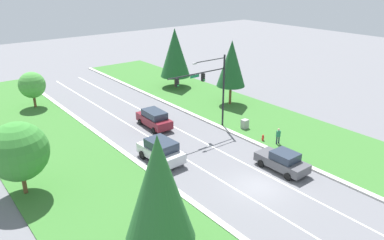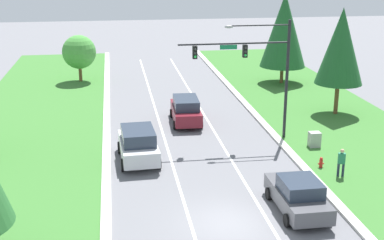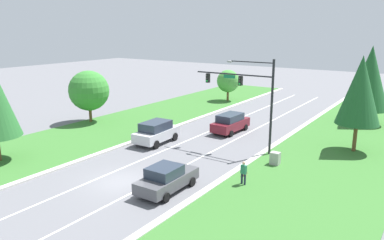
{
  "view_description": "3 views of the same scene",
  "coord_description": "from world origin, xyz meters",
  "px_view_note": "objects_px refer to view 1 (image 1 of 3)",
  "views": [
    {
      "loc": [
        -20.03,
        -16.82,
        15.76
      ],
      "look_at": [
        1.36,
        10.37,
        2.08
      ],
      "focal_mm": 35.0,
      "sensor_mm": 36.0,
      "label": 1
    },
    {
      "loc": [
        -5.03,
        -21.66,
        11.87
      ],
      "look_at": [
        -0.16,
        10.59,
        1.72
      ],
      "focal_mm": 50.0,
      "sensor_mm": 36.0,
      "label": 2
    },
    {
      "loc": [
        17.42,
        -17.13,
        10.26
      ],
      "look_at": [
        -2.06,
        11.74,
        1.72
      ],
      "focal_mm": 35.0,
      "sensor_mm": 36.0,
      "label": 3
    }
  ],
  "objects_px": {
    "utility_cabinet": "(245,124)",
    "silver_suv": "(161,150)",
    "graphite_sedan": "(282,161)",
    "conifer_mid_left_tree": "(159,189)",
    "oak_near_left_tree": "(18,151)",
    "conifer_near_right_tree": "(231,64)",
    "traffic_signal_mast": "(209,83)",
    "fire_hydrant": "(263,138)",
    "pedestrian": "(278,136)",
    "burgundy_suv": "(154,119)",
    "oak_far_left_tree": "(32,85)",
    "conifer_far_right_tree": "(175,53)"
  },
  "relations": [
    {
      "from": "utility_cabinet",
      "to": "silver_suv",
      "type": "bearing_deg",
      "value": -176.87
    },
    {
      "from": "graphite_sedan",
      "to": "conifer_mid_left_tree",
      "type": "xyz_separation_m",
      "value": [
        -14.39,
        -3.04,
        4.32
      ]
    },
    {
      "from": "oak_near_left_tree",
      "to": "conifer_near_right_tree",
      "type": "bearing_deg",
      "value": 11.68
    },
    {
      "from": "traffic_signal_mast",
      "to": "conifer_near_right_tree",
      "type": "relative_size",
      "value": 0.97
    },
    {
      "from": "traffic_signal_mast",
      "to": "oak_near_left_tree",
      "type": "bearing_deg",
      "value": -177.78
    },
    {
      "from": "conifer_near_right_tree",
      "to": "utility_cabinet",
      "type": "bearing_deg",
      "value": -122.33
    },
    {
      "from": "traffic_signal_mast",
      "to": "fire_hydrant",
      "type": "distance_m",
      "value": 7.77
    },
    {
      "from": "utility_cabinet",
      "to": "conifer_mid_left_tree",
      "type": "relative_size",
      "value": 0.13
    },
    {
      "from": "silver_suv",
      "to": "conifer_near_right_tree",
      "type": "relative_size",
      "value": 0.59
    },
    {
      "from": "fire_hydrant",
      "to": "oak_near_left_tree",
      "type": "xyz_separation_m",
      "value": [
        -21.46,
        4.75,
        3.24
      ]
    },
    {
      "from": "fire_hydrant",
      "to": "oak_near_left_tree",
      "type": "distance_m",
      "value": 22.22
    },
    {
      "from": "conifer_mid_left_tree",
      "to": "silver_suv",
      "type": "bearing_deg",
      "value": 56.31
    },
    {
      "from": "fire_hydrant",
      "to": "conifer_mid_left_tree",
      "type": "distance_m",
      "value": 19.88
    },
    {
      "from": "conifer_near_right_tree",
      "to": "pedestrian",
      "type": "bearing_deg",
      "value": -111.78
    },
    {
      "from": "burgundy_suv",
      "to": "oak_far_left_tree",
      "type": "bearing_deg",
      "value": 121.8
    },
    {
      "from": "burgundy_suv",
      "to": "utility_cabinet",
      "type": "bearing_deg",
      "value": -39.04
    },
    {
      "from": "fire_hydrant",
      "to": "conifer_far_right_tree",
      "type": "relative_size",
      "value": 0.08
    },
    {
      "from": "silver_suv",
      "to": "fire_hydrant",
      "type": "relative_size",
      "value": 6.87
    },
    {
      "from": "traffic_signal_mast",
      "to": "oak_far_left_tree",
      "type": "height_order",
      "value": "traffic_signal_mast"
    },
    {
      "from": "silver_suv",
      "to": "pedestrian",
      "type": "bearing_deg",
      "value": -23.61
    },
    {
      "from": "fire_hydrant",
      "to": "oak_far_left_tree",
      "type": "xyz_separation_m",
      "value": [
        -14.77,
        24.43,
        2.57
      ]
    },
    {
      "from": "oak_near_left_tree",
      "to": "pedestrian",
      "type": "bearing_deg",
      "value": -15.6
    },
    {
      "from": "conifer_near_right_tree",
      "to": "oak_far_left_tree",
      "type": "height_order",
      "value": "conifer_near_right_tree"
    },
    {
      "from": "utility_cabinet",
      "to": "oak_near_left_tree",
      "type": "relative_size",
      "value": 0.18
    },
    {
      "from": "utility_cabinet",
      "to": "conifer_far_right_tree",
      "type": "xyz_separation_m",
      "value": [
        3.38,
        17.45,
        4.59
      ]
    },
    {
      "from": "oak_far_left_tree",
      "to": "conifer_mid_left_tree",
      "type": "relative_size",
      "value": 0.55
    },
    {
      "from": "graphite_sedan",
      "to": "oak_far_left_tree",
      "type": "relative_size",
      "value": 1.03
    },
    {
      "from": "utility_cabinet",
      "to": "pedestrian",
      "type": "xyz_separation_m",
      "value": [
        -0.31,
        -4.8,
        0.42
      ]
    },
    {
      "from": "oak_near_left_tree",
      "to": "conifer_mid_left_tree",
      "type": "xyz_separation_m",
      "value": [
        3.92,
        -12.76,
        1.59
      ]
    },
    {
      "from": "conifer_near_right_tree",
      "to": "fire_hydrant",
      "type": "bearing_deg",
      "value": -117.03
    },
    {
      "from": "burgundy_suv",
      "to": "fire_hydrant",
      "type": "height_order",
      "value": "burgundy_suv"
    },
    {
      "from": "graphite_sedan",
      "to": "oak_near_left_tree",
      "type": "relative_size",
      "value": 0.8
    },
    {
      "from": "oak_near_left_tree",
      "to": "silver_suv",
      "type": "bearing_deg",
      "value": -10.04
    },
    {
      "from": "traffic_signal_mast",
      "to": "conifer_far_right_tree",
      "type": "relative_size",
      "value": 0.93
    },
    {
      "from": "fire_hydrant",
      "to": "oak_far_left_tree",
      "type": "relative_size",
      "value": 0.15
    },
    {
      "from": "fire_hydrant",
      "to": "oak_far_left_tree",
      "type": "height_order",
      "value": "oak_far_left_tree"
    },
    {
      "from": "conifer_far_right_tree",
      "to": "oak_near_left_tree",
      "type": "bearing_deg",
      "value": -147.97
    },
    {
      "from": "conifer_far_right_tree",
      "to": "fire_hydrant",
      "type": "bearing_deg",
      "value": -101.58
    },
    {
      "from": "fire_hydrant",
      "to": "conifer_far_right_tree",
      "type": "bearing_deg",
      "value": 78.42
    },
    {
      "from": "fire_hydrant",
      "to": "conifer_near_right_tree",
      "type": "bearing_deg",
      "value": 62.97
    },
    {
      "from": "conifer_near_right_tree",
      "to": "traffic_signal_mast",
      "type": "bearing_deg",
      "value": -148.23
    },
    {
      "from": "silver_suv",
      "to": "utility_cabinet",
      "type": "relative_size",
      "value": 4.62
    },
    {
      "from": "oak_far_left_tree",
      "to": "graphite_sedan",
      "type": "bearing_deg",
      "value": -68.45
    },
    {
      "from": "traffic_signal_mast",
      "to": "burgundy_suv",
      "type": "xyz_separation_m",
      "value": [
        -4.01,
        4.39,
        -4.28
      ]
    },
    {
      "from": "fire_hydrant",
      "to": "oak_far_left_tree",
      "type": "distance_m",
      "value": 28.67
    },
    {
      "from": "graphite_sedan",
      "to": "conifer_far_right_tree",
      "type": "height_order",
      "value": "conifer_far_right_tree"
    },
    {
      "from": "graphite_sedan",
      "to": "fire_hydrant",
      "type": "distance_m",
      "value": 5.91
    },
    {
      "from": "traffic_signal_mast",
      "to": "graphite_sedan",
      "type": "distance_m",
      "value": 11.36
    },
    {
      "from": "pedestrian",
      "to": "conifer_near_right_tree",
      "type": "height_order",
      "value": "conifer_near_right_tree"
    },
    {
      "from": "utility_cabinet",
      "to": "conifer_mid_left_tree",
      "type": "distance_m",
      "value": 22.17
    }
  ]
}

